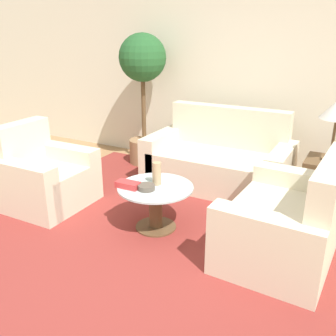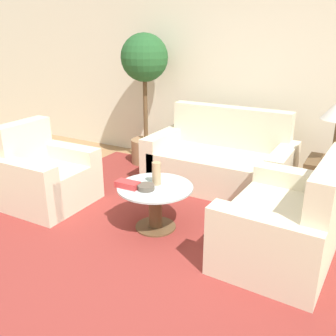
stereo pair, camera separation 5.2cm
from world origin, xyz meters
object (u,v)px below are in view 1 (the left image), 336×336
Objects in this scene: armchair at (43,179)px; potted_plant at (143,78)px; bowl at (146,187)px; loveseat at (291,225)px; book_stack at (128,185)px; vase at (157,173)px; sofa_main at (220,162)px; coffee_table at (156,201)px.

potted_plant is (0.26, 1.70, 0.93)m from armchair.
armchair is at bearing -179.88° from bowl.
loveseat reaches higher than book_stack.
bowl is (1.08, -1.69, -0.75)m from potted_plant.
vase is 0.18m from bowl.
coffee_table is (-0.13, -1.36, -0.01)m from sofa_main.
sofa_main is 1.34× the size of loveseat.
armchair is (-1.51, -1.47, -0.00)m from sofa_main.
book_stack is at bearing -102.96° from sofa_main.
sofa_main is 7.77× the size of vase.
loveseat is 7.99× the size of bowl.
loveseat is 1.26m from coffee_table.
loveseat is 5.79× the size of vase.
coffee_table is 3.15× the size of book_stack.
book_stack is at bearing -167.60° from bowl.
potted_plant is at bearing -118.93° from loveseat.
armchair is 4.05× the size of vase.
sofa_main is at bearing 84.46° from coffee_table.
bowl is at bearing -76.45° from loveseat.
potted_plant is at bearing -9.33° from armchair.
sofa_main is 0.96× the size of potted_plant.
bowl is at bearing -97.02° from vase.
loveseat is 5.58× the size of book_stack.
potted_plant is (-1.12, 1.59, 0.94)m from coffee_table.
bowl reaches higher than coffee_table.
bowl is (-1.28, -0.25, 0.18)m from loveseat.
sofa_main is 1.92× the size of armchair.
book_stack is (0.91, -1.73, -0.75)m from potted_plant.
vase is 0.96× the size of book_stack.
sofa_main is at bearing 74.93° from book_stack.
book_stack is at bearing -92.54° from armchair.
vase is 1.38× the size of bowl.
book_stack is (-0.18, -0.04, 0.00)m from bowl.
armchair is 5.60× the size of bowl.
potted_plant reaches higher than sofa_main.
potted_plant is 2.09m from book_stack.
potted_plant is at bearing 125.19° from coffee_table.
loveseat is 1.50m from book_stack.
sofa_main is 2.10m from armchair.
potted_plant reaches higher than coffee_table.
coffee_table is at bearing 71.87° from bowl.
potted_plant is at bearing 169.54° from sofa_main.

